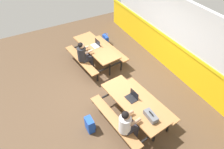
% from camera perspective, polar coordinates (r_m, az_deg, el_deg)
% --- Properties ---
extents(ground_plane, '(10.00, 10.00, 0.02)m').
position_cam_1_polar(ground_plane, '(6.93, 0.15, -3.41)').
color(ground_plane, '#4C3826').
extents(accent_backdrop, '(8.00, 0.14, 2.60)m').
position_cam_1_polar(accent_backdrop, '(7.31, 16.53, 9.92)').
color(accent_backdrop, yellow).
rests_on(accent_backdrop, ground).
extents(picnic_table_left, '(2.17, 1.77, 0.74)m').
position_cam_1_polar(picnic_table_left, '(7.56, -4.45, 6.70)').
color(picnic_table_left, '#9E6B3D').
rests_on(picnic_table_left, ground).
extents(picnic_table_right, '(2.17, 1.77, 0.74)m').
position_cam_1_polar(picnic_table_right, '(5.64, 5.99, -8.57)').
color(picnic_table_right, '#9E6B3D').
rests_on(picnic_table_right, ground).
extents(student_nearer, '(0.39, 0.54, 1.21)m').
position_cam_1_polar(student_nearer, '(7.18, -7.77, 5.58)').
color(student_nearer, '#2D2D38').
rests_on(student_nearer, ground).
extents(student_further, '(0.39, 0.54, 1.21)m').
position_cam_1_polar(student_further, '(5.12, 4.29, -13.43)').
color(student_further, '#2D2D38').
rests_on(student_further, ground).
extents(laptop_silver, '(0.34, 0.26, 0.22)m').
position_cam_1_polar(laptop_silver, '(7.49, -4.46, 8.26)').
color(laptop_silver, silver).
rests_on(laptop_silver, picnic_table_left).
extents(laptop_dark, '(0.34, 0.26, 0.22)m').
position_cam_1_polar(laptop_dark, '(5.56, 5.61, -6.21)').
color(laptop_dark, black).
rests_on(laptop_dark, picnic_table_right).
extents(toolbox_grey, '(0.40, 0.18, 0.18)m').
position_cam_1_polar(toolbox_grey, '(5.20, 10.70, -11.20)').
color(toolbox_grey, '#595B60').
rests_on(toolbox_grey, picnic_table_right).
extents(tote_bag_bright, '(0.34, 0.21, 0.43)m').
position_cam_1_polar(tote_bag_bright, '(8.89, -1.80, 9.72)').
color(tote_bag_bright, '#1E47B2').
rests_on(tote_bag_bright, ground).
extents(satchel_spare, '(0.30, 0.22, 0.44)m').
position_cam_1_polar(satchel_spare, '(5.72, -6.14, -13.63)').
color(satchel_spare, '#1E47B2').
rests_on(satchel_spare, ground).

